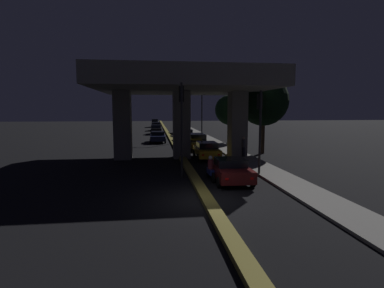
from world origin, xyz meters
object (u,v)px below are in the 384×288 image
object	(u,v)px
car_dark_blue_sixth	(180,129)
traffic_light_right_of_median	(260,118)
motorcycle_blue_filtering_near	(211,170)
pedestrian_on_sidewalk	(243,147)
car_black_third_oncoming	(156,126)
car_white_fourth_oncoming	(155,123)
street_lamp	(200,104)
car_taxi_yellow_second	(207,150)
car_dark_blue_lead_oncoming	(158,137)
traffic_light_left_of_median	(182,114)
car_black_third	(197,141)
car_black_fifth	(184,131)
car_dark_red_lead	(230,169)
car_grey_fourth	(186,135)
car_black_second_oncoming	(156,129)

from	to	relation	value
car_dark_blue_sixth	traffic_light_right_of_median	bearing A→B (deg)	-179.22
motorcycle_blue_filtering_near	pedestrian_on_sidewalk	world-z (taller)	pedestrian_on_sidewalk
car_black_third_oncoming	car_white_fourth_oncoming	distance (m)	12.69
street_lamp	car_black_third_oncoming	world-z (taller)	street_lamp
traffic_light_right_of_median	car_taxi_yellow_second	size ratio (longest dim) A/B	1.17
car_dark_blue_lead_oncoming	car_black_third_oncoming	distance (m)	22.44
traffic_light_left_of_median	pedestrian_on_sidewalk	bearing A→B (deg)	48.49
car_black_third	car_black_fifth	distance (m)	15.02
traffic_light_right_of_median	car_dark_red_lead	distance (m)	3.96
traffic_light_left_of_median	traffic_light_right_of_median	distance (m)	4.95
car_taxi_yellow_second	car_grey_fourth	xyz separation A→B (m)	(-0.16, 15.12, 0.03)
street_lamp	motorcycle_blue_filtering_near	distance (m)	25.74
car_dark_blue_lead_oncoming	motorcycle_blue_filtering_near	world-z (taller)	motorcycle_blue_filtering_near
traffic_light_right_of_median	car_black_fifth	xyz separation A→B (m)	(-2.02, 28.21, -2.70)
motorcycle_blue_filtering_near	pedestrian_on_sidewalk	size ratio (longest dim) A/B	1.15
traffic_light_right_of_median	pedestrian_on_sidewalk	bearing A→B (deg)	81.20
traffic_light_left_of_median	car_white_fourth_oncoming	distance (m)	55.68
street_lamp	car_dark_red_lead	world-z (taller)	street_lamp
car_dark_blue_sixth	car_dark_blue_lead_oncoming	size ratio (longest dim) A/B	1.11
car_taxi_yellow_second	car_dark_blue_lead_oncoming	bearing A→B (deg)	16.96
car_black_third	motorcycle_blue_filtering_near	world-z (taller)	car_black_third
car_black_third_oncoming	pedestrian_on_sidewalk	xyz separation A→B (m)	(7.16, -36.13, 0.13)
car_dark_blue_lead_oncoming	car_black_third_oncoming	world-z (taller)	car_black_third_oncoming
car_black_third	car_dark_blue_sixth	size ratio (longest dim) A/B	0.94
car_dark_blue_sixth	pedestrian_on_sidewalk	size ratio (longest dim) A/B	2.71
car_dark_blue_sixth	car_white_fourth_oncoming	bearing A→B (deg)	8.78
car_black_third	car_grey_fourth	xyz separation A→B (m)	(-0.27, 8.58, -0.07)
car_grey_fourth	car_black_third	bearing A→B (deg)	-177.19
car_black_third	car_dark_blue_lead_oncoming	distance (m)	8.31
car_grey_fourth	car_dark_blue_lead_oncoming	world-z (taller)	car_grey_fourth
car_black_fifth	car_black_third_oncoming	xyz separation A→B (m)	(-4.10, 14.68, -0.07)
car_black_second_oncoming	motorcycle_blue_filtering_near	size ratio (longest dim) A/B	2.08
car_taxi_yellow_second	car_black_fifth	world-z (taller)	car_black_fifth
car_dark_blue_lead_oncoming	car_black_second_oncoming	world-z (taller)	car_black_second_oncoming
traffic_light_right_of_median	car_grey_fourth	size ratio (longest dim) A/B	1.25
traffic_light_left_of_median	car_black_third_oncoming	bearing A→B (deg)	91.57
car_black_fifth	car_black_second_oncoming	xyz separation A→B (m)	(-4.23, 5.58, -0.14)
car_black_second_oncoming	car_black_third_oncoming	bearing A→B (deg)	179.30
car_dark_blue_sixth	car_white_fourth_oncoming	size ratio (longest dim) A/B	1.02
car_dark_blue_lead_oncoming	car_grey_fourth	bearing A→B (deg)	109.69
street_lamp	car_white_fourth_oncoming	world-z (taller)	street_lamp
car_white_fourth_oncoming	motorcycle_blue_filtering_near	size ratio (longest dim) A/B	2.31
car_dark_red_lead	car_grey_fourth	distance (m)	23.20
car_dark_red_lead	pedestrian_on_sidewalk	world-z (taller)	pedestrian_on_sidewalk
car_black_second_oncoming	car_white_fourth_oncoming	distance (m)	21.79
motorcycle_blue_filtering_near	car_white_fourth_oncoming	bearing A→B (deg)	1.30
traffic_light_left_of_median	car_black_third_oncoming	world-z (taller)	traffic_light_left_of_median
car_grey_fourth	pedestrian_on_sidewalk	world-z (taller)	pedestrian_on_sidewalk
car_black_second_oncoming	car_black_third_oncoming	size ratio (longest dim) A/B	0.96
pedestrian_on_sidewalk	car_dark_blue_lead_oncoming	bearing A→B (deg)	117.73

